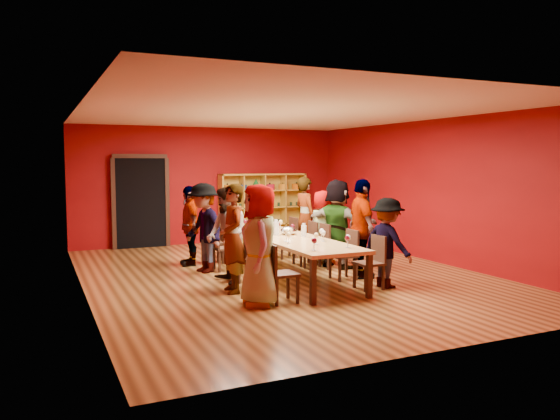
# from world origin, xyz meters

# --- Properties ---
(room_shell) EXTENTS (7.10, 9.10, 3.04)m
(room_shell) POSITION_xyz_m (0.00, 0.00, 1.50)
(room_shell) COLOR brown
(room_shell) RESTS_ON ground
(tasting_table) EXTENTS (1.10, 4.50, 0.75)m
(tasting_table) POSITION_xyz_m (0.00, 0.00, 0.70)
(tasting_table) COLOR tan
(tasting_table) RESTS_ON ground
(doorway) EXTENTS (1.40, 0.17, 2.30)m
(doorway) POSITION_xyz_m (-1.80, 4.43, 1.12)
(doorway) COLOR black
(doorway) RESTS_ON ground
(shelving_unit) EXTENTS (2.40, 0.40, 1.80)m
(shelving_unit) POSITION_xyz_m (1.40, 4.32, 0.98)
(shelving_unit) COLOR gold
(shelving_unit) RESTS_ON ground
(chair_person_left_0) EXTENTS (0.42, 0.42, 0.89)m
(chair_person_left_0) POSITION_xyz_m (-0.91, -1.83, 0.50)
(chair_person_left_0) COLOR black
(chair_person_left_0) RESTS_ON ground
(person_left_0) EXTENTS (0.66, 0.96, 1.78)m
(person_left_0) POSITION_xyz_m (-1.20, -1.83, 0.89)
(person_left_0) COLOR #5473AE
(person_left_0) RESTS_ON ground
(chair_person_left_1) EXTENTS (0.42, 0.42, 0.89)m
(chair_person_left_1) POSITION_xyz_m (-0.91, -0.92, 0.50)
(chair_person_left_1) COLOR black
(chair_person_left_1) RESTS_ON ground
(person_left_1) EXTENTS (0.52, 0.68, 1.76)m
(person_left_1) POSITION_xyz_m (-1.30, -0.92, 0.88)
(person_left_1) COLOR #4F4F54
(person_left_1) RESTS_ON ground
(chair_person_left_2) EXTENTS (0.42, 0.42, 0.89)m
(chair_person_left_2) POSITION_xyz_m (-0.91, -0.23, 0.50)
(chair_person_left_2) COLOR black
(chair_person_left_2) RESTS_ON ground
(person_left_2) EXTENTS (0.50, 0.85, 1.69)m
(person_left_2) POSITION_xyz_m (-1.16, -0.23, 0.84)
(person_left_2) COLOR #121933
(person_left_2) RESTS_ON ground
(chair_person_left_3) EXTENTS (0.42, 0.42, 0.89)m
(chair_person_left_3) POSITION_xyz_m (-0.91, 0.85, 0.50)
(chair_person_left_3) COLOR black
(chair_person_left_3) RESTS_ON ground
(person_left_3) EXTENTS (0.71, 1.18, 1.71)m
(person_left_3) POSITION_xyz_m (-1.25, 0.85, 0.85)
(person_left_3) COLOR #141637
(person_left_3) RESTS_ON ground
(chair_person_left_4) EXTENTS (0.42, 0.42, 0.89)m
(chair_person_left_4) POSITION_xyz_m (-0.91, 1.66, 0.50)
(chair_person_left_4) COLOR black
(chair_person_left_4) RESTS_ON ground
(person_left_4) EXTENTS (0.52, 0.99, 1.63)m
(person_left_4) POSITION_xyz_m (-1.31, 1.66, 0.81)
(person_left_4) COLOR pink
(person_left_4) RESTS_ON ground
(chair_person_right_0) EXTENTS (0.42, 0.42, 0.89)m
(chair_person_right_0) POSITION_xyz_m (0.91, -1.65, 0.50)
(chair_person_right_0) COLOR black
(chair_person_right_0) RESTS_ON ground
(person_right_0) EXTENTS (0.61, 1.04, 1.51)m
(person_right_0) POSITION_xyz_m (1.19, -1.65, 0.75)
(person_right_0) COLOR #141837
(person_right_0) RESTS_ON ground
(chair_person_right_1) EXTENTS (0.42, 0.42, 0.89)m
(chair_person_right_1) POSITION_xyz_m (0.91, -0.83, 0.50)
(chair_person_right_1) COLOR black
(chair_person_right_1) RESTS_ON ground
(person_right_1) EXTENTS (0.71, 1.14, 1.80)m
(person_right_1) POSITION_xyz_m (1.22, -0.83, 0.90)
(person_right_1) COLOR #4E4E53
(person_right_1) RESTS_ON ground
(chair_person_right_2) EXTENTS (0.42, 0.42, 0.89)m
(chair_person_right_2) POSITION_xyz_m (0.91, 0.19, 0.50)
(chair_person_right_2) COLOR black
(chair_person_right_2) RESTS_ON ground
(person_right_2) EXTENTS (1.03, 1.70, 1.77)m
(person_right_2) POSITION_xyz_m (1.30, 0.19, 0.88)
(person_right_2) COLOR pink
(person_right_2) RESTS_ON ground
(chair_person_right_3) EXTENTS (0.42, 0.42, 0.89)m
(chair_person_right_3) POSITION_xyz_m (0.91, 0.69, 0.50)
(chair_person_right_3) COLOR black
(chair_person_right_3) RESTS_ON ground
(person_right_3) EXTENTS (0.61, 0.83, 1.52)m
(person_right_3) POSITION_xyz_m (1.25, 0.69, 0.76)
(person_right_3) COLOR #6084C6
(person_right_3) RESTS_ON ground
(chair_person_right_4) EXTENTS (0.42, 0.42, 0.89)m
(chair_person_right_4) POSITION_xyz_m (0.91, 1.61, 0.50)
(chair_person_right_4) COLOR black
(chair_person_right_4) RESTS_ON ground
(person_right_4) EXTENTS (0.53, 0.69, 1.77)m
(person_right_4) POSITION_xyz_m (1.31, 1.61, 0.89)
(person_right_4) COLOR silver
(person_right_4) RESTS_ON ground
(wine_glass_0) EXTENTS (0.07, 0.07, 0.18)m
(wine_glass_0) POSITION_xyz_m (-0.02, -0.43, 0.88)
(wine_glass_0) COLOR silver
(wine_glass_0) RESTS_ON tasting_table
(wine_glass_1) EXTENTS (0.08, 0.08, 0.20)m
(wine_glass_1) POSITION_xyz_m (-0.30, 1.89, 0.89)
(wine_glass_1) COLOR silver
(wine_glass_1) RESTS_ON tasting_table
(wine_glass_2) EXTENTS (0.08, 0.08, 0.20)m
(wine_glass_2) POSITION_xyz_m (0.31, -1.81, 0.90)
(wine_glass_2) COLOR silver
(wine_glass_2) RESTS_ON tasting_table
(wine_glass_3) EXTENTS (0.07, 0.07, 0.18)m
(wine_glass_3) POSITION_xyz_m (-0.27, 1.61, 0.88)
(wine_glass_3) COLOR silver
(wine_glass_3) RESTS_ON tasting_table
(wine_glass_4) EXTENTS (0.08, 0.08, 0.21)m
(wine_glass_4) POSITION_xyz_m (0.28, 1.84, 0.90)
(wine_glass_4) COLOR silver
(wine_glass_4) RESTS_ON tasting_table
(wine_glass_5) EXTENTS (0.08, 0.08, 0.19)m
(wine_glass_5) POSITION_xyz_m (0.30, -1.05, 0.89)
(wine_glass_5) COLOR silver
(wine_glass_5) RESTS_ON tasting_table
(wine_glass_6) EXTENTS (0.08, 0.08, 0.20)m
(wine_glass_6) POSITION_xyz_m (0.03, -1.29, 0.89)
(wine_glass_6) COLOR silver
(wine_glass_6) RESTS_ON tasting_table
(wine_glass_7) EXTENTS (0.08, 0.08, 0.19)m
(wine_glass_7) POSITION_xyz_m (-0.34, 0.87, 0.89)
(wine_glass_7) COLOR silver
(wine_glass_7) RESTS_ON tasting_table
(wine_glass_8) EXTENTS (0.08, 0.08, 0.21)m
(wine_glass_8) POSITION_xyz_m (0.32, -1.81, 0.90)
(wine_glass_8) COLOR silver
(wine_glass_8) RESTS_ON tasting_table
(wine_glass_9) EXTENTS (0.09, 0.09, 0.22)m
(wine_glass_9) POSITION_xyz_m (-0.29, -0.83, 0.91)
(wine_glass_9) COLOR silver
(wine_glass_9) RESTS_ON tasting_table
(wine_glass_10) EXTENTS (0.09, 0.09, 0.21)m
(wine_glass_10) POSITION_xyz_m (-0.35, -0.17, 0.90)
(wine_glass_10) COLOR silver
(wine_glass_10) RESTS_ON tasting_table
(wine_glass_11) EXTENTS (0.08, 0.08, 0.20)m
(wine_glass_11) POSITION_xyz_m (-0.28, -1.79, 0.90)
(wine_glass_11) COLOR silver
(wine_glass_11) RESTS_ON tasting_table
(wine_glass_12) EXTENTS (0.07, 0.07, 0.18)m
(wine_glass_12) POSITION_xyz_m (0.28, 0.13, 0.88)
(wine_glass_12) COLOR silver
(wine_glass_12) RESTS_ON tasting_table
(wine_glass_13) EXTENTS (0.08, 0.08, 0.21)m
(wine_glass_13) POSITION_xyz_m (-0.32, -1.88, 0.90)
(wine_glass_13) COLOR silver
(wine_glass_13) RESTS_ON tasting_table
(wine_glass_14) EXTENTS (0.09, 0.09, 0.21)m
(wine_glass_14) POSITION_xyz_m (-0.11, 1.34, 0.90)
(wine_glass_14) COLOR silver
(wine_glass_14) RESTS_ON tasting_table
(wine_glass_15) EXTENTS (0.08, 0.08, 0.20)m
(wine_glass_15) POSITION_xyz_m (-0.28, 0.01, 0.90)
(wine_glass_15) COLOR silver
(wine_glass_15) RESTS_ON tasting_table
(wine_glass_16) EXTENTS (0.08, 0.08, 0.20)m
(wine_glass_16) POSITION_xyz_m (0.37, 1.67, 0.90)
(wine_glass_16) COLOR silver
(wine_glass_16) RESTS_ON tasting_table
(wine_glass_17) EXTENTS (0.08, 0.08, 0.19)m
(wine_glass_17) POSITION_xyz_m (-0.34, -1.00, 0.89)
(wine_glass_17) COLOR silver
(wine_glass_17) RESTS_ON tasting_table
(wine_glass_18) EXTENTS (0.09, 0.09, 0.21)m
(wine_glass_18) POSITION_xyz_m (0.08, 0.37, 0.90)
(wine_glass_18) COLOR silver
(wine_glass_18) RESTS_ON tasting_table
(wine_glass_19) EXTENTS (0.08, 0.08, 0.20)m
(wine_glass_19) POSITION_xyz_m (0.35, -0.89, 0.90)
(wine_glass_19) COLOR silver
(wine_glass_19) RESTS_ON tasting_table
(wine_glass_20) EXTENTS (0.08, 0.08, 0.20)m
(wine_glass_20) POSITION_xyz_m (-0.33, 1.05, 0.90)
(wine_glass_20) COLOR silver
(wine_glass_20) RESTS_ON tasting_table
(wine_glass_21) EXTENTS (0.08, 0.08, 0.19)m
(wine_glass_21) POSITION_xyz_m (0.34, 0.81, 0.89)
(wine_glass_21) COLOR silver
(wine_glass_21) RESTS_ON tasting_table
(spittoon_bowl) EXTENTS (0.31, 0.31, 0.17)m
(spittoon_bowl) POSITION_xyz_m (0.14, 0.01, 0.82)
(spittoon_bowl) COLOR #BABDC1
(spittoon_bowl) RESTS_ON tasting_table
(carafe_a) EXTENTS (0.13, 0.13, 0.29)m
(carafe_a) POSITION_xyz_m (-0.11, 0.02, 0.88)
(carafe_a) COLOR silver
(carafe_a) RESTS_ON tasting_table
(carafe_b) EXTENTS (0.11, 0.11, 0.25)m
(carafe_b) POSITION_xyz_m (0.27, -0.37, 0.86)
(carafe_b) COLOR silver
(carafe_b) RESTS_ON tasting_table
(wine_bottle) EXTENTS (0.09, 0.09, 0.32)m
(wine_bottle) POSITION_xyz_m (0.04, 1.73, 0.87)
(wine_bottle) COLOR #153917
(wine_bottle) RESTS_ON tasting_table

